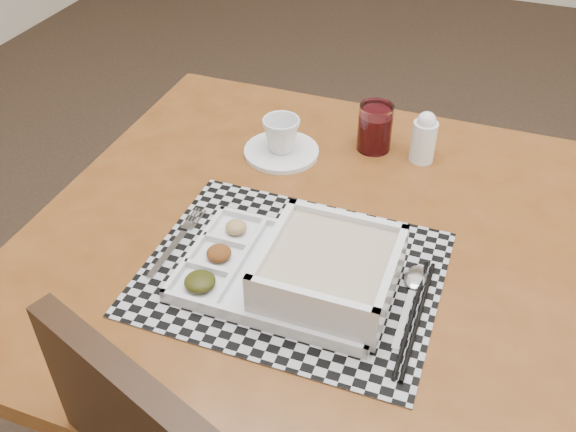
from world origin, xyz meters
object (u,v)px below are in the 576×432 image
object	(u,v)px
creamer_bottle	(424,138)
dining_table	(306,262)
juice_glass	(375,129)
serving_tray	(316,273)
cup	(281,135)

from	to	relation	value
creamer_bottle	dining_table	bearing A→B (deg)	-115.50
creamer_bottle	juice_glass	bearing A→B (deg)	176.02
dining_table	creamer_bottle	world-z (taller)	creamer_bottle
serving_tray	creamer_bottle	bearing A→B (deg)	79.47
serving_tray	cup	xyz separation A→B (m)	(-0.19, 0.34, 0.01)
cup	dining_table	bearing A→B (deg)	-54.73
dining_table	creamer_bottle	distance (m)	0.34
cup	juice_glass	world-z (taller)	juice_glass
serving_tray	juice_glass	size ratio (longest dim) A/B	3.43
serving_tray	juice_glass	xyz separation A→B (m)	(-0.02, 0.42, 0.01)
serving_tray	cup	size ratio (longest dim) A/B	4.45
serving_tray	creamer_bottle	xyz separation A→B (m)	(0.08, 0.42, 0.01)
dining_table	serving_tray	bearing A→B (deg)	-64.98
serving_tray	creamer_bottle	size ratio (longest dim) A/B	3.11
serving_tray	juice_glass	distance (m)	0.42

